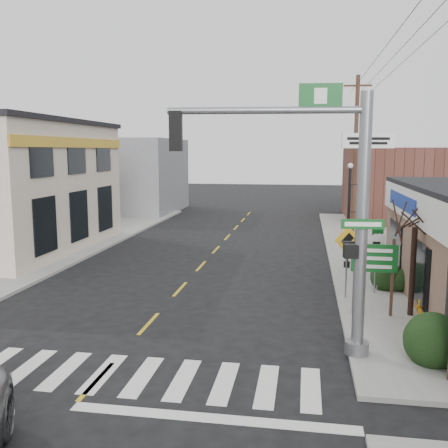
% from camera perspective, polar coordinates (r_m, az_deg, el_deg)
% --- Properties ---
extents(ground, '(140.00, 140.00, 0.00)m').
position_cam_1_polar(ground, '(12.72, -14.36, -16.98)').
color(ground, black).
rests_on(ground, ground).
extents(sidewalk_right, '(6.00, 38.00, 0.13)m').
position_cam_1_polar(sidewalk_right, '(24.46, 19.06, -4.67)').
color(sidewalk_right, gray).
rests_on(sidewalk_right, ground).
extents(sidewalk_left, '(6.00, 38.00, 0.13)m').
position_cam_1_polar(sidewalk_left, '(27.74, -20.73, -3.24)').
color(sidewalk_left, gray).
rests_on(sidewalk_left, ground).
extents(center_line, '(0.12, 56.00, 0.01)m').
position_cam_1_polar(center_line, '(19.84, -5.04, -7.41)').
color(center_line, gold).
rests_on(center_line, ground).
extents(crosswalk, '(11.00, 2.20, 0.01)m').
position_cam_1_polar(crosswalk, '(13.05, -13.63, -16.26)').
color(crosswalk, silver).
rests_on(crosswalk, ground).
extents(bldg_distant_right, '(8.00, 10.00, 5.60)m').
position_cam_1_polar(bldg_distant_right, '(41.21, 19.41, 4.31)').
color(bldg_distant_right, brown).
rests_on(bldg_distant_right, ground).
extents(bldg_distant_left, '(9.00, 10.00, 6.40)m').
position_cam_1_polar(bldg_distant_left, '(45.37, -11.13, 5.46)').
color(bldg_distant_left, gray).
rests_on(bldg_distant_left, ground).
extents(traffic_signal_pole, '(5.44, 0.40, 6.90)m').
position_cam_1_polar(traffic_signal_pole, '(12.89, 11.96, 3.01)').
color(traffic_signal_pole, slate).
rests_on(traffic_signal_pole, sidewalk_right).
extents(guide_sign, '(1.44, 0.13, 2.51)m').
position_cam_1_polar(guide_sign, '(16.63, 16.77, -4.56)').
color(guide_sign, '#4A3022').
rests_on(guide_sign, sidewalk_right).
extents(fire_hydrant, '(0.20, 0.20, 0.62)m').
position_cam_1_polar(fire_hydrant, '(17.25, 21.61, -8.82)').
color(fire_hydrant, '#C07B06').
rests_on(fire_hydrant, sidewalk_right).
extents(ped_crossing_sign, '(1.02, 0.07, 2.64)m').
position_cam_1_polar(ped_crossing_sign, '(18.37, 13.89, -2.69)').
color(ped_crossing_sign, gray).
rests_on(ped_crossing_sign, sidewalk_right).
extents(lamp_post, '(0.61, 0.48, 4.72)m').
position_cam_1_polar(lamp_post, '(23.05, 14.23, 1.86)').
color(lamp_post, black).
rests_on(lamp_post, sidewalk_right).
extents(dance_center_sign, '(3.06, 0.19, 6.49)m').
position_cam_1_polar(dance_center_sign, '(28.93, 16.11, 7.38)').
color(dance_center_sign, gray).
rests_on(dance_center_sign, sidewalk_right).
extents(bare_tree, '(2.16, 2.16, 4.32)m').
position_cam_1_polar(bare_tree, '(16.76, 21.09, 1.43)').
color(bare_tree, black).
rests_on(bare_tree, sidewalk_right).
extents(shrub_front, '(1.45, 1.45, 1.08)m').
position_cam_1_polar(shrub_front, '(13.86, 22.76, -12.22)').
color(shrub_front, '#1C3218').
rests_on(shrub_front, sidewalk_right).
extents(shrub_back, '(1.22, 1.22, 0.91)m').
position_cam_1_polar(shrub_back, '(20.29, 18.06, -5.75)').
color(shrub_back, black).
rests_on(shrub_back, sidewalk_right).
extents(utility_pole_far, '(1.73, 0.26, 9.93)m').
position_cam_1_polar(utility_pole_far, '(33.06, 14.77, 7.81)').
color(utility_pole_far, '#453022').
rests_on(utility_pole_far, sidewalk_right).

